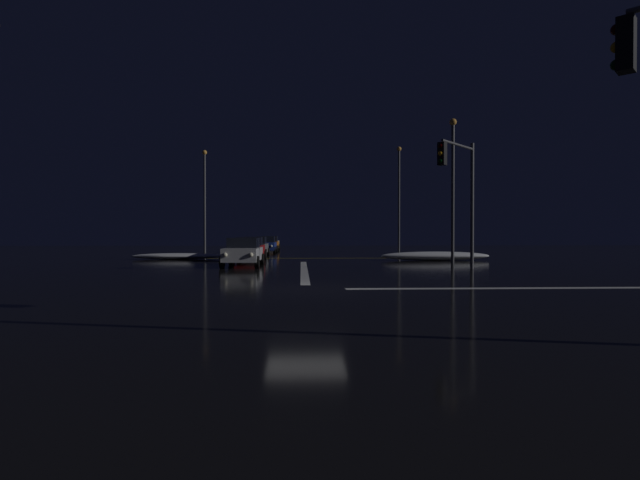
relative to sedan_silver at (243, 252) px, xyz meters
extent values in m
cube|color=black|center=(3.33, -11.06, -0.85)|extent=(120.00, 120.00, 0.10)
cube|color=white|center=(3.33, -2.94, -0.80)|extent=(0.35, 13.90, 0.01)
cube|color=yellow|center=(3.33, 8.66, -0.80)|extent=(22.00, 0.15, 0.01)
cube|color=white|center=(11.56, -11.06, -0.80)|extent=(13.90, 0.40, 0.01)
ellipsoid|color=white|center=(-5.59, 7.62, -0.59)|extent=(6.41, 1.50, 0.43)
ellipsoid|color=white|center=(12.26, 5.43, -0.50)|extent=(7.45, 1.50, 0.60)
cube|color=#B7B7BC|center=(0.00, -0.04, -0.13)|extent=(1.80, 4.20, 0.70)
cube|color=black|center=(0.00, 0.16, 0.49)|extent=(1.60, 2.00, 0.55)
cylinder|color=black|center=(0.90, -1.59, -0.48)|extent=(0.22, 0.64, 0.64)
cylinder|color=black|center=(-0.90, -1.59, -0.48)|extent=(0.22, 0.64, 0.64)
cylinder|color=black|center=(0.90, 1.51, -0.48)|extent=(0.22, 0.64, 0.64)
cylinder|color=black|center=(-0.90, 1.51, -0.48)|extent=(0.22, 0.64, 0.64)
sphere|color=#F9EFC6|center=(0.65, -2.16, -0.08)|extent=(0.22, 0.22, 0.22)
sphere|color=#F9EFC6|center=(-0.65, -2.16, -0.08)|extent=(0.22, 0.22, 0.22)
cube|color=maroon|center=(-0.31, 5.84, -0.13)|extent=(1.80, 4.20, 0.70)
cube|color=black|center=(-0.31, 6.04, 0.49)|extent=(1.60, 2.00, 0.55)
cylinder|color=black|center=(0.59, 4.29, -0.48)|extent=(0.22, 0.64, 0.64)
cylinder|color=black|center=(-1.21, 4.29, -0.48)|extent=(0.22, 0.64, 0.64)
cylinder|color=black|center=(0.59, 7.39, -0.48)|extent=(0.22, 0.64, 0.64)
cylinder|color=black|center=(-1.21, 7.39, -0.48)|extent=(0.22, 0.64, 0.64)
sphere|color=#F9EFC6|center=(0.34, 3.72, -0.08)|extent=(0.22, 0.22, 0.22)
sphere|color=#F9EFC6|center=(-0.96, 3.72, -0.08)|extent=(0.22, 0.22, 0.22)
cube|color=slate|center=(-0.46, 11.54, -0.13)|extent=(1.80, 4.20, 0.70)
cube|color=black|center=(-0.46, 11.74, 0.49)|extent=(1.60, 2.00, 0.55)
cylinder|color=black|center=(0.44, 9.99, -0.48)|extent=(0.22, 0.64, 0.64)
cylinder|color=black|center=(-1.36, 9.99, -0.48)|extent=(0.22, 0.64, 0.64)
cylinder|color=black|center=(0.44, 13.09, -0.48)|extent=(0.22, 0.64, 0.64)
cylinder|color=black|center=(-1.36, 13.09, -0.48)|extent=(0.22, 0.64, 0.64)
sphere|color=#F9EFC6|center=(0.19, 9.42, -0.08)|extent=(0.22, 0.22, 0.22)
sphere|color=#F9EFC6|center=(-1.11, 9.42, -0.08)|extent=(0.22, 0.22, 0.22)
cube|color=navy|center=(-0.12, 18.25, -0.13)|extent=(1.80, 4.20, 0.70)
cube|color=black|center=(-0.12, 18.45, 0.49)|extent=(1.60, 2.00, 0.55)
cylinder|color=black|center=(0.78, 16.70, -0.48)|extent=(0.22, 0.64, 0.64)
cylinder|color=black|center=(-1.02, 16.70, -0.48)|extent=(0.22, 0.64, 0.64)
cylinder|color=black|center=(0.78, 19.80, -0.48)|extent=(0.22, 0.64, 0.64)
cylinder|color=black|center=(-1.02, 19.80, -0.48)|extent=(0.22, 0.64, 0.64)
sphere|color=#F9EFC6|center=(0.53, 16.13, -0.08)|extent=(0.22, 0.22, 0.22)
sphere|color=#F9EFC6|center=(-0.77, 16.13, -0.08)|extent=(0.22, 0.22, 0.22)
cube|color=#C66014|center=(-0.16, 24.03, -0.13)|extent=(1.80, 4.20, 0.70)
cube|color=black|center=(-0.16, 24.23, 0.49)|extent=(1.60, 2.00, 0.55)
cylinder|color=black|center=(0.74, 22.48, -0.48)|extent=(0.22, 0.64, 0.64)
cylinder|color=black|center=(-1.06, 22.48, -0.48)|extent=(0.22, 0.64, 0.64)
cylinder|color=black|center=(0.74, 25.58, -0.48)|extent=(0.22, 0.64, 0.64)
cylinder|color=black|center=(-1.06, 25.58, -0.48)|extent=(0.22, 0.64, 0.64)
sphere|color=#F9EFC6|center=(0.49, 21.91, -0.08)|extent=(0.22, 0.22, 0.22)
sphere|color=#F9EFC6|center=(-0.81, 21.91, -0.08)|extent=(0.22, 0.22, 0.22)
cube|color=silver|center=(-0.41, 30.07, -0.13)|extent=(1.80, 4.20, 0.70)
cube|color=black|center=(-0.41, 30.27, 0.49)|extent=(1.60, 2.00, 0.55)
cylinder|color=black|center=(0.49, 28.52, -0.48)|extent=(0.22, 0.64, 0.64)
cylinder|color=black|center=(-1.31, 28.52, -0.48)|extent=(0.22, 0.64, 0.64)
cylinder|color=black|center=(0.49, 31.62, -0.48)|extent=(0.22, 0.64, 0.64)
cylinder|color=black|center=(-1.31, 31.62, -0.48)|extent=(0.22, 0.64, 0.64)
sphere|color=#F9EFC6|center=(0.24, 27.95, -0.08)|extent=(0.22, 0.22, 0.22)
sphere|color=#F9EFC6|center=(-1.06, 27.95, -0.08)|extent=(0.22, 0.22, 0.22)
cube|color=black|center=(9.47, -17.19, 4.61)|extent=(0.46, 0.46, 1.05)
sphere|color=black|center=(9.35, -17.08, 4.96)|extent=(0.22, 0.22, 0.22)
sphere|color=orange|center=(9.35, -17.08, 4.61)|extent=(0.22, 0.22, 0.22)
sphere|color=black|center=(9.35, -17.08, 4.27)|extent=(0.22, 0.22, 0.22)
cylinder|color=#4C4C51|center=(11.86, -2.54, 2.39)|extent=(0.18, 0.18, 6.37)
cylinder|color=#4C4C51|center=(10.75, -3.65, 5.27)|extent=(2.30, 2.30, 0.12)
cube|color=black|center=(9.64, -4.76, 4.65)|extent=(0.46, 0.46, 1.05)
sphere|color=black|center=(9.53, -4.87, 4.99)|extent=(0.22, 0.22, 0.22)
sphere|color=orange|center=(9.53, -4.87, 4.65)|extent=(0.22, 0.22, 0.22)
sphere|color=black|center=(9.53, -4.87, 4.30)|extent=(0.22, 0.22, 0.22)
cylinder|color=#424247|center=(12.56, 18.66, 4.08)|extent=(0.20, 0.20, 9.76)
sphere|color=#F9AD47|center=(12.56, 18.66, 9.14)|extent=(0.44, 0.44, 0.44)
cylinder|color=#424247|center=(12.56, 2.66, 3.45)|extent=(0.20, 0.20, 8.51)
sphere|color=#F9AD47|center=(12.56, 2.66, 7.89)|extent=(0.44, 0.44, 0.44)
cylinder|color=#424247|center=(-5.89, 18.66, 3.85)|extent=(0.20, 0.20, 9.30)
sphere|color=#F9AD47|center=(-5.89, 18.66, 8.68)|extent=(0.44, 0.44, 0.44)
camera|label=1|loc=(3.18, -26.09, 0.95)|focal=26.45mm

